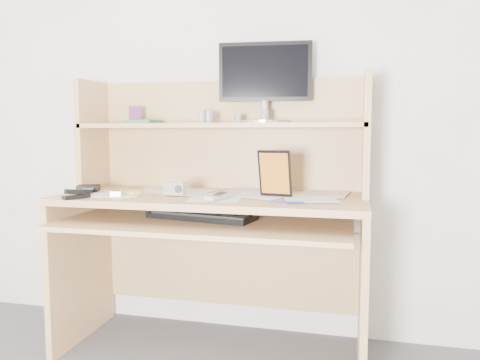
% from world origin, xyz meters
% --- Properties ---
extents(back_wall, '(3.60, 0.04, 2.50)m').
position_xyz_m(back_wall, '(0.00, 1.80, 1.25)').
color(back_wall, white).
rests_on(back_wall, floor).
extents(desk, '(1.40, 0.70, 1.30)m').
position_xyz_m(desk, '(0.00, 1.56, 0.69)').
color(desk, tan).
rests_on(desk, floor).
extents(paper_clutter, '(1.32, 0.54, 0.01)m').
position_xyz_m(paper_clutter, '(0.00, 1.48, 0.75)').
color(paper_clutter, silver).
rests_on(paper_clutter, desk).
extents(keyboard, '(0.51, 0.26, 0.03)m').
position_xyz_m(keyboard, '(-0.03, 1.42, 0.67)').
color(keyboard, black).
rests_on(keyboard, desk).
extents(tv_remote, '(0.09, 0.17, 0.02)m').
position_xyz_m(tv_remote, '(0.08, 1.35, 0.76)').
color(tv_remote, '#A2A19D').
rests_on(tv_remote, paper_clutter).
extents(flip_phone, '(0.08, 0.10, 0.02)m').
position_xyz_m(flip_phone, '(-0.41, 1.35, 0.77)').
color(flip_phone, '#AEAEB1').
rests_on(flip_phone, paper_clutter).
extents(stapler, '(0.08, 0.12, 0.04)m').
position_xyz_m(stapler, '(-0.53, 1.22, 0.77)').
color(stapler, black).
rests_on(stapler, paper_clutter).
extents(wallet, '(0.13, 0.12, 0.03)m').
position_xyz_m(wallet, '(-0.62, 1.46, 0.77)').
color(wallet, black).
rests_on(wallet, paper_clutter).
extents(sticky_note_pad, '(0.08, 0.08, 0.01)m').
position_xyz_m(sticky_note_pad, '(-0.40, 1.46, 0.75)').
color(sticky_note_pad, yellow).
rests_on(sticky_note_pad, desk).
extents(digital_camera, '(0.10, 0.04, 0.06)m').
position_xyz_m(digital_camera, '(-0.15, 1.41, 0.79)').
color(digital_camera, '#ADADAF').
rests_on(digital_camera, paper_clutter).
extents(game_case, '(0.15, 0.04, 0.20)m').
position_xyz_m(game_case, '(0.30, 1.46, 0.86)').
color(game_case, black).
rests_on(game_case, paper_clutter).
extents(blue_pen, '(0.14, 0.02, 0.01)m').
position_xyz_m(blue_pen, '(0.37, 1.28, 0.76)').
color(blue_pen, '#1820B5').
rests_on(blue_pen, paper_clutter).
extents(card_box, '(0.07, 0.04, 0.09)m').
position_xyz_m(card_box, '(-0.47, 1.68, 1.13)').
color(card_box, maroon).
rests_on(card_box, desk).
extents(shelf_book, '(0.13, 0.18, 0.02)m').
position_xyz_m(shelf_book, '(-0.39, 1.61, 1.09)').
color(shelf_book, '#2E7450').
rests_on(shelf_book, desk).
extents(chip_stack_a, '(0.05, 0.05, 0.06)m').
position_xyz_m(chip_stack_a, '(-0.05, 1.62, 1.11)').
color(chip_stack_a, black).
rests_on(chip_stack_a, desk).
extents(chip_stack_b, '(0.05, 0.05, 0.06)m').
position_xyz_m(chip_stack_b, '(-0.08, 1.59, 1.11)').
color(chip_stack_b, white).
rests_on(chip_stack_b, desk).
extents(chip_stack_c, '(0.04, 0.04, 0.05)m').
position_xyz_m(chip_stack_c, '(0.08, 1.66, 1.10)').
color(chip_stack_c, black).
rests_on(chip_stack_c, desk).
extents(chip_stack_d, '(0.05, 0.05, 0.07)m').
position_xyz_m(chip_stack_d, '(0.22, 1.63, 1.11)').
color(chip_stack_d, white).
rests_on(chip_stack_d, desk).
extents(monitor, '(0.45, 0.22, 0.39)m').
position_xyz_m(monitor, '(0.21, 1.69, 1.29)').
color(monitor, '#B8B8BD').
rests_on(monitor, desk).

